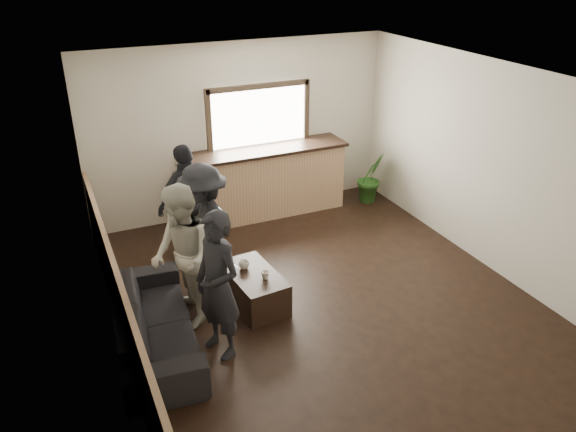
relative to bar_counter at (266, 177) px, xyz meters
name	(u,v)px	position (x,y,z in m)	size (l,w,h in m)	color
ground	(324,299)	(-0.30, -2.70, -0.64)	(5.00, 6.00, 0.01)	black
room_shell	(269,205)	(-1.04, -2.70, 0.83)	(5.01, 6.01, 2.80)	silver
bar_counter	(266,177)	(0.00, 0.00, 0.00)	(2.70, 0.68, 2.13)	tan
sofa	(154,322)	(-2.45, -2.72, -0.33)	(2.13, 0.83, 0.62)	black
coffee_table	(254,288)	(-1.14, -2.41, -0.42)	(0.55, 0.99, 0.44)	black
cup_a	(244,265)	(-1.20, -2.25, -0.15)	(0.13, 0.13, 0.10)	silver
cup_b	(265,275)	(-1.05, -2.58, -0.15)	(0.11, 0.11, 0.10)	silver
potted_plant	(371,177)	(1.85, -0.30, -0.20)	(0.49, 0.39, 0.89)	#2D6623
person_a	(218,286)	(-1.80, -3.11, 0.21)	(0.61, 0.73, 1.70)	black
person_b	(182,257)	(-2.00, -2.40, 0.23)	(0.70, 0.88, 1.74)	#BBB8A9
person_c	(205,229)	(-1.56, -1.81, 0.22)	(0.65, 1.12, 1.73)	black
person_d	(188,201)	(-1.52, -0.85, 0.20)	(1.07, 0.75, 1.68)	black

